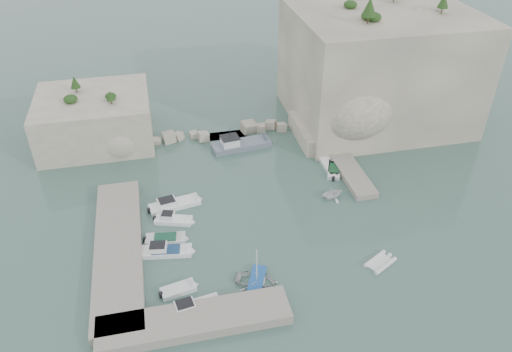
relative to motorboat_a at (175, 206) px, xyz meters
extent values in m
plane|color=#44665B|center=(10.28, -6.00, 0.00)|extent=(400.00, 400.00, 0.00)
cube|color=beige|center=(33.28, 17.00, 8.50)|extent=(26.00, 22.00, 17.00)
cube|color=beige|center=(23.28, 12.00, 1.25)|extent=(8.00, 10.00, 2.50)
cube|color=beige|center=(-9.72, 19.00, 3.50)|extent=(16.00, 14.00, 7.00)
cube|color=#9E9689|center=(-6.72, -7.00, 0.55)|extent=(5.00, 24.00, 1.10)
cube|color=#9E9689|center=(0.28, -18.50, 0.55)|extent=(18.00, 4.00, 1.10)
cube|color=#9E9689|center=(23.78, 4.00, 0.40)|extent=(3.00, 16.00, 0.80)
cube|color=beige|center=(9.28, 16.00, 0.70)|extent=(28.00, 3.00, 1.40)
imported|color=silver|center=(7.08, -14.64, 0.00)|extent=(5.31, 4.62, 0.92)
imported|color=white|center=(19.50, -2.55, 0.00)|extent=(3.48, 3.14, 1.62)
imported|color=silver|center=(21.36, 9.37, 0.00)|extent=(4.09, 1.73, 1.55)
cylinder|color=white|center=(7.08, -14.64, 2.56)|extent=(0.10, 0.10, 4.20)
cone|color=#1E4219|center=(28.28, 12.00, 19.27)|extent=(1.96, 1.96, 2.45)
cone|color=#1E4219|center=(40.28, 14.00, 18.82)|extent=(1.57, 1.57, 1.96)
cone|color=#1E4219|center=(-11.72, 21.00, 8.62)|extent=(1.40, 1.40, 1.75)
cone|color=#1E4219|center=(-6.72, 16.00, 8.30)|extent=(1.12, 1.12, 1.40)
camera|label=1|loc=(-0.84, -49.69, 37.99)|focal=35.00mm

